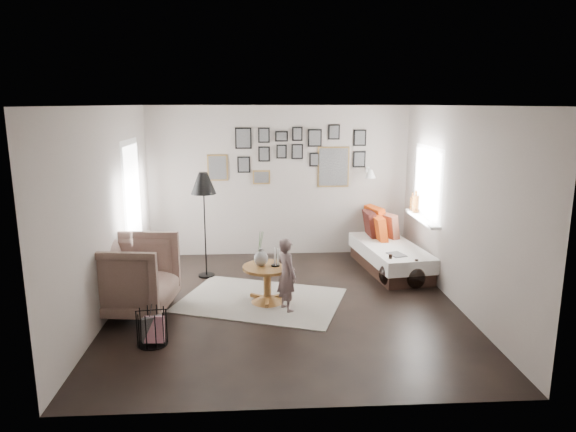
{
  "coord_description": "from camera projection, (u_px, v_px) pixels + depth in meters",
  "views": [
    {
      "loc": [
        -0.36,
        -6.43,
        2.62
      ],
      "look_at": [
        0.05,
        0.5,
        1.1
      ],
      "focal_mm": 32.0,
      "sensor_mm": 36.0,
      "label": 1
    }
  ],
  "objects": [
    {
      "name": "ground",
      "position": [
        286.0,
        304.0,
        6.85
      ],
      "size": [
        4.8,
        4.8,
        0.0
      ],
      "primitive_type": "plane",
      "color": "black",
      "rests_on": "ground"
    },
    {
      "name": "gallery_wall",
      "position": [
        295.0,
        156.0,
        8.82
      ],
      "size": [
        2.74,
        0.03,
        1.08
      ],
      "color": "olive",
      "rests_on": "wall_back"
    },
    {
      "name": "floor_lamp",
      "position": [
        203.0,
        187.0,
        7.68
      ],
      "size": [
        0.38,
        0.38,
        1.62
      ],
      "rotation": [
        0.0,
        0.0,
        -0.21
      ],
      "color": "black",
      "rests_on": "ground"
    },
    {
      "name": "wall_sconce",
      "position": [
        370.0,
        174.0,
        8.71
      ],
      "size": [
        0.18,
        0.36,
        0.16
      ],
      "color": "white",
      "rests_on": "wall_back"
    },
    {
      "name": "vase",
      "position": [
        261.0,
        255.0,
        6.79
      ],
      "size": [
        0.19,
        0.19,
        0.47
      ],
      "color": "black",
      "rests_on": "pedestal_table"
    },
    {
      "name": "candles",
      "position": [
        275.0,
        258.0,
        6.79
      ],
      "size": [
        0.11,
        0.11,
        0.24
      ],
      "color": "black",
      "rests_on": "pedestal_table"
    },
    {
      "name": "demijohn_large",
      "position": [
        390.0,
        274.0,
        7.51
      ],
      "size": [
        0.32,
        0.32,
        0.48
      ],
      "color": "black",
      "rests_on": "ground"
    },
    {
      "name": "ceiling",
      "position": [
        286.0,
        106.0,
        6.3
      ],
      "size": [
        4.8,
        4.8,
        0.0
      ],
      "primitive_type": "plane",
      "rotation": [
        3.14,
        0.0,
        0.0
      ],
      "color": "white",
      "rests_on": "wall_back"
    },
    {
      "name": "armchair_cushion",
      "position": [
        131.0,
        275.0,
        6.55
      ],
      "size": [
        0.51,
        0.52,
        0.2
      ],
      "primitive_type": "cube",
      "rotation": [
        -0.21,
        0.0,
        -0.15
      ],
      "color": "beige",
      "rests_on": "armchair"
    },
    {
      "name": "daybed",
      "position": [
        389.0,
        252.0,
        8.3
      ],
      "size": [
        1.04,
        1.96,
        0.91
      ],
      "rotation": [
        0.0,
        0.0,
        0.14
      ],
      "color": "black",
      "rests_on": "ground"
    },
    {
      "name": "door_left",
      "position": [
        133.0,
        211.0,
        7.67
      ],
      "size": [
        0.0,
        2.14,
        2.14
      ],
      "color": "white",
      "rests_on": "wall_left"
    },
    {
      "name": "armchair",
      "position": [
        130.0,
        276.0,
        6.5
      ],
      "size": [
        1.19,
        1.16,
        0.98
      ],
      "primitive_type": "imported",
      "rotation": [
        0.0,
        0.0,
        1.46
      ],
      "color": "brown",
      "rests_on": "ground"
    },
    {
      "name": "magazine_on_daybed",
      "position": [
        397.0,
        254.0,
        7.64
      ],
      "size": [
        0.28,
        0.33,
        0.01
      ],
      "primitive_type": "cube",
      "rotation": [
        0.0,
        0.0,
        0.31
      ],
      "color": "black",
      "rests_on": "daybed"
    },
    {
      "name": "magazine_basket",
      "position": [
        152.0,
        327.0,
        5.68
      ],
      "size": [
        0.36,
        0.36,
        0.4
      ],
      "rotation": [
        0.0,
        0.0,
        0.13
      ],
      "color": "black",
      "rests_on": "ground"
    },
    {
      "name": "child",
      "position": [
        287.0,
        275.0,
        6.56
      ],
      "size": [
        0.37,
        0.42,
        0.97
      ],
      "primitive_type": "imported",
      "rotation": [
        0.0,
        0.0,
        2.04
      ],
      "color": "#695353",
      "rests_on": "ground"
    },
    {
      "name": "wall_front",
      "position": [
        303.0,
        267.0,
        4.24
      ],
      "size": [
        4.5,
        0.0,
        4.5
      ],
      "primitive_type": "plane",
      "rotation": [
        -1.57,
        0.0,
        0.0
      ],
      "color": "gray",
      "rests_on": "ground"
    },
    {
      "name": "wall_back",
      "position": [
        279.0,
        181.0,
        8.92
      ],
      "size": [
        4.5,
        0.0,
        4.5
      ],
      "primitive_type": "plane",
      "rotation": [
        1.57,
        0.0,
        0.0
      ],
      "color": "gray",
      "rests_on": "ground"
    },
    {
      "name": "wall_right",
      "position": [
        458.0,
        207.0,
        6.71
      ],
      "size": [
        0.0,
        4.8,
        4.8
      ],
      "primitive_type": "plane",
      "rotation": [
        1.57,
        0.0,
        -1.57
      ],
      "color": "gray",
      "rests_on": "ground"
    },
    {
      "name": "rug",
      "position": [
        261.0,
        300.0,
        6.98
      ],
      "size": [
        2.47,
        2.09,
        0.01
      ],
      "primitive_type": "cube",
      "rotation": [
        0.0,
        0.0,
        -0.34
      ],
      "color": "silver",
      "rests_on": "ground"
    },
    {
      "name": "demijohn_small",
      "position": [
        416.0,
        278.0,
        7.42
      ],
      "size": [
        0.28,
        0.28,
        0.44
      ],
      "color": "black",
      "rests_on": "ground"
    },
    {
      "name": "pedestal_table",
      "position": [
        267.0,
        286.0,
        6.87
      ],
      "size": [
        0.65,
        0.65,
        0.51
      ],
      "rotation": [
        0.0,
        0.0,
        0.2
      ],
      "color": "brown",
      "rests_on": "ground"
    },
    {
      "name": "window_right",
      "position": [
        419.0,
        213.0,
        8.09
      ],
      "size": [
        0.15,
        1.32,
        1.3
      ],
      "color": "white",
      "rests_on": "wall_right"
    },
    {
      "name": "wall_left",
      "position": [
        108.0,
        211.0,
        6.45
      ],
      "size": [
        0.0,
        4.8,
        4.8
      ],
      "primitive_type": "plane",
      "rotation": [
        1.57,
        0.0,
        1.57
      ],
      "color": "gray",
      "rests_on": "ground"
    }
  ]
}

